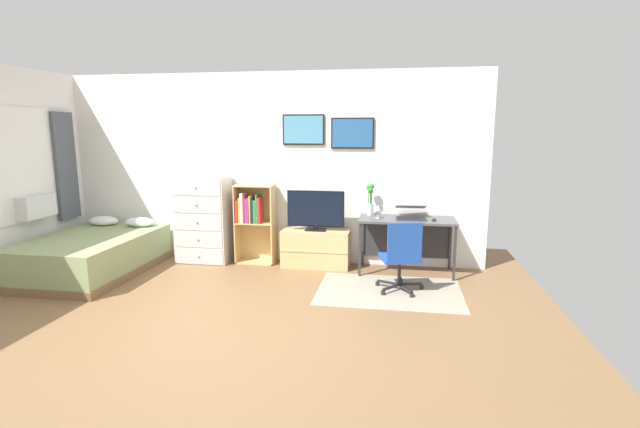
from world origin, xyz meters
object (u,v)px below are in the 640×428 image
at_px(office_chair, 402,255).
at_px(bamboo_vase, 370,199).
at_px(desk, 407,228).
at_px(wine_glass, 378,208).
at_px(bed, 92,254).
at_px(dresser, 204,219).
at_px(television, 316,211).
at_px(computer_mouse, 434,219).
at_px(tv_stand, 316,248).
at_px(bookshelf, 253,217).
at_px(laptop, 411,213).

relative_size(office_chair, bamboo_vase, 1.98).
distance_m(desk, wine_glass, 0.48).
relative_size(bed, dresser, 1.58).
distance_m(television, computer_mouse, 1.59).
relative_size(television, office_chair, 0.92).
relative_size(television, wine_glass, 4.41).
relative_size(television, desk, 0.63).
bearing_deg(office_chair, desk, 71.85).
relative_size(tv_stand, bamboo_vase, 2.17).
bearing_deg(television, dresser, 179.75).
bearing_deg(office_chair, television, 129.65).
bearing_deg(bookshelf, computer_mouse, -4.94).
bearing_deg(computer_mouse, office_chair, -119.41).
xyz_separation_m(bookshelf, computer_mouse, (2.51, -0.22, 0.09)).
distance_m(dresser, computer_mouse, 3.24).
relative_size(bookshelf, wine_glass, 6.29).
bearing_deg(desk, television, -179.54).
bearing_deg(dresser, wine_glass, -2.68).
height_order(bed, television, television).
bearing_deg(tv_stand, wine_glass, -8.76).
bearing_deg(bamboo_vase, wine_glass, -63.27).
distance_m(tv_stand, television, 0.54).
distance_m(bookshelf, wine_glass, 1.81).
height_order(laptop, computer_mouse, laptop).
height_order(television, computer_mouse, television).
height_order(computer_mouse, wine_glass, wine_glass).
bearing_deg(office_chair, laptop, 68.55).
bearing_deg(bed, desk, 10.60).
bearing_deg(dresser, television, -0.25).
height_order(bookshelf, television, bookshelf).
xyz_separation_m(bed, dresser, (1.26, 0.77, 0.37)).
xyz_separation_m(tv_stand, computer_mouse, (1.58, -0.17, 0.50)).
relative_size(computer_mouse, bamboo_vase, 0.24).
height_order(tv_stand, office_chair, office_chair).
bearing_deg(bookshelf, television, -4.23).
bearing_deg(laptop, desk, 152.81).
xyz_separation_m(desk, computer_mouse, (0.34, -0.16, 0.15)).
distance_m(tv_stand, computer_mouse, 1.67).
bearing_deg(office_chair, dresser, 148.90).
height_order(dresser, office_chair, dresser).
bearing_deg(wine_glass, bamboo_vase, 116.73).
bearing_deg(dresser, desk, 0.05).
distance_m(office_chair, laptop, 0.94).
bearing_deg(bamboo_vase, tv_stand, -172.14).
xyz_separation_m(office_chair, laptop, (0.12, 0.86, 0.35)).
height_order(bed, computer_mouse, computer_mouse).
distance_m(bed, bamboo_vase, 3.83).
distance_m(tv_stand, laptop, 1.40).
xyz_separation_m(desk, laptop, (0.05, -0.02, 0.20)).
xyz_separation_m(tv_stand, television, (-0.00, -0.02, 0.54)).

